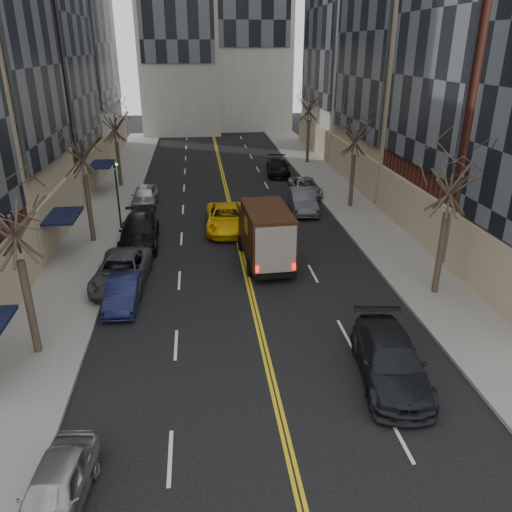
{
  "coord_description": "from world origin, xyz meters",
  "views": [
    {
      "loc": [
        -2.32,
        -9.34,
        11.15
      ],
      "look_at": [
        0.18,
        11.57,
        2.2
      ],
      "focal_mm": 35.0,
      "sensor_mm": 36.0,
      "label": 1
    }
  ],
  "objects_px": {
    "observer_sedan": "(390,360)",
    "taxi": "(226,218)",
    "ups_truck": "(265,234)",
    "pedestrian": "(251,233)"
  },
  "relations": [
    {
      "from": "ups_truck",
      "to": "observer_sedan",
      "type": "xyz_separation_m",
      "value": [
        3.0,
        -10.93,
        -0.85
      ]
    },
    {
      "from": "observer_sedan",
      "to": "taxi",
      "type": "xyz_separation_m",
      "value": [
        -4.8,
        16.5,
        -0.01
      ]
    },
    {
      "from": "taxi",
      "to": "pedestrian",
      "type": "xyz_separation_m",
      "value": [
        1.25,
        -3.45,
        0.18
      ]
    },
    {
      "from": "ups_truck",
      "to": "pedestrian",
      "type": "xyz_separation_m",
      "value": [
        -0.55,
        2.13,
        -0.68
      ]
    },
    {
      "from": "ups_truck",
      "to": "observer_sedan",
      "type": "relative_size",
      "value": 1.07
    },
    {
      "from": "ups_truck",
      "to": "observer_sedan",
      "type": "height_order",
      "value": "ups_truck"
    },
    {
      "from": "ups_truck",
      "to": "taxi",
      "type": "distance_m",
      "value": 5.92
    },
    {
      "from": "observer_sedan",
      "to": "pedestrian",
      "type": "height_order",
      "value": "pedestrian"
    },
    {
      "from": "observer_sedan",
      "to": "pedestrian",
      "type": "xyz_separation_m",
      "value": [
        -3.55,
        13.06,
        0.17
      ]
    },
    {
      "from": "pedestrian",
      "to": "ups_truck",
      "type": "bearing_deg",
      "value": 173.45
    }
  ]
}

